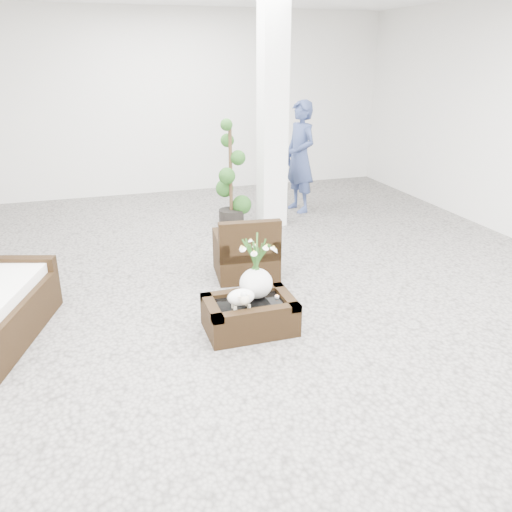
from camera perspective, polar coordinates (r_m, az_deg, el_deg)
name	(u,v)px	position (r m, az deg, el deg)	size (l,w,h in m)	color
ground	(253,303)	(5.97, -0.29, -5.22)	(11.00, 11.00, 0.00)	gray
column	(272,116)	(8.43, 1.82, 15.05)	(0.40, 0.40, 3.50)	white
coffee_table	(250,316)	(5.36, -0.69, -6.61)	(0.90, 0.60, 0.31)	black
sheep_figurine	(241,299)	(5.12, -1.66, -4.71)	(0.28, 0.23, 0.21)	white
planter_narcissus	(256,261)	(5.24, 0.01, -0.58)	(0.44, 0.44, 0.80)	white
tealight	(277,296)	(5.38, 2.31, -4.44)	(0.04, 0.04, 0.03)	white
armchair	(246,245)	(6.59, -1.15, 1.22)	(0.76, 0.73, 0.81)	black
topiary	(231,175)	(8.45, -2.79, 8.87)	(0.45, 0.45, 1.70)	#1D4516
shopper	(300,157)	(9.34, 4.85, 10.75)	(0.71, 0.46, 1.94)	navy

